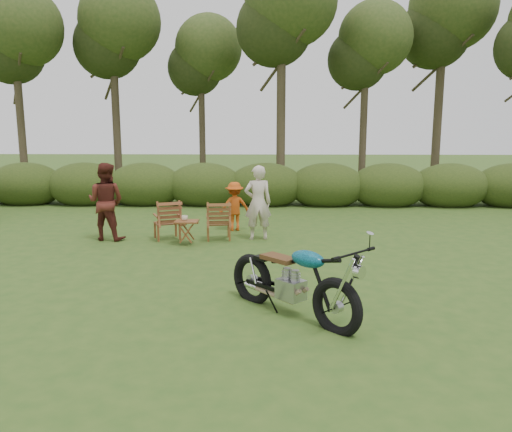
{
  "coord_description": "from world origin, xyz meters",
  "views": [
    {
      "loc": [
        0.16,
        -7.3,
        2.53
      ],
      "look_at": [
        -0.11,
        1.82,
        0.9
      ],
      "focal_mm": 35.0,
      "sensor_mm": 36.0,
      "label": 1
    }
  ],
  "objects_px": {
    "lawn_chair_right": "(219,239)",
    "cup": "(185,218)",
    "motorcycle": "(291,314)",
    "adult_b": "(108,240)",
    "side_table": "(187,233)",
    "lawn_chair_left": "(168,239)",
    "child": "(235,230)",
    "adult_a": "(258,239)"
  },
  "relations": [
    {
      "from": "motorcycle",
      "to": "lawn_chair_right",
      "type": "relative_size",
      "value": 2.49
    },
    {
      "from": "lawn_chair_right",
      "to": "cup",
      "type": "bearing_deg",
      "value": 27.01
    },
    {
      "from": "child",
      "to": "lawn_chair_right",
      "type": "bearing_deg",
      "value": 59.66
    },
    {
      "from": "adult_b",
      "to": "lawn_chair_right",
      "type": "bearing_deg",
      "value": -167.87
    },
    {
      "from": "motorcycle",
      "to": "child",
      "type": "distance_m",
      "value": 5.74
    },
    {
      "from": "lawn_chair_right",
      "to": "child",
      "type": "relative_size",
      "value": 0.73
    },
    {
      "from": "motorcycle",
      "to": "cup",
      "type": "height_order",
      "value": "cup"
    },
    {
      "from": "cup",
      "to": "side_table",
      "type": "bearing_deg",
      "value": -42.38
    },
    {
      "from": "lawn_chair_left",
      "to": "child",
      "type": "bearing_deg",
      "value": -168.42
    },
    {
      "from": "motorcycle",
      "to": "lawn_chair_left",
      "type": "height_order",
      "value": "motorcycle"
    },
    {
      "from": "lawn_chair_left",
      "to": "lawn_chair_right",
      "type": "bearing_deg",
      "value": 156.3
    },
    {
      "from": "motorcycle",
      "to": "lawn_chair_right",
      "type": "xyz_separation_m",
      "value": [
        -1.47,
        4.59,
        0.0
      ]
    },
    {
      "from": "adult_b",
      "to": "child",
      "type": "height_order",
      "value": "adult_b"
    },
    {
      "from": "lawn_chair_right",
      "to": "lawn_chair_left",
      "type": "xyz_separation_m",
      "value": [
        -1.18,
        0.01,
        0.0
      ]
    },
    {
      "from": "adult_a",
      "to": "lawn_chair_left",
      "type": "bearing_deg",
      "value": -8.26
    },
    {
      "from": "cup",
      "to": "adult_a",
      "type": "xyz_separation_m",
      "value": [
        1.58,
        0.54,
        -0.59
      ]
    },
    {
      "from": "motorcycle",
      "to": "side_table",
      "type": "bearing_deg",
      "value": 163.08
    },
    {
      "from": "lawn_chair_right",
      "to": "side_table",
      "type": "relative_size",
      "value": 1.66
    },
    {
      "from": "adult_a",
      "to": "cup",
      "type": "bearing_deg",
      "value": 9.56
    },
    {
      "from": "cup",
      "to": "adult_b",
      "type": "bearing_deg",
      "value": 167.75
    },
    {
      "from": "lawn_chair_right",
      "to": "lawn_chair_left",
      "type": "height_order",
      "value": "lawn_chair_left"
    },
    {
      "from": "lawn_chair_right",
      "to": "child",
      "type": "height_order",
      "value": "child"
    },
    {
      "from": "adult_b",
      "to": "side_table",
      "type": "bearing_deg",
      "value": 176.95
    },
    {
      "from": "lawn_chair_left",
      "to": "child",
      "type": "distance_m",
      "value": 1.79
    },
    {
      "from": "cup",
      "to": "adult_b",
      "type": "xyz_separation_m",
      "value": [
        -1.85,
        0.4,
        -0.59
      ]
    },
    {
      "from": "lawn_chair_left",
      "to": "child",
      "type": "height_order",
      "value": "child"
    },
    {
      "from": "cup",
      "to": "adult_a",
      "type": "bearing_deg",
      "value": 19.03
    },
    {
      "from": "motorcycle",
      "to": "adult_b",
      "type": "xyz_separation_m",
      "value": [
        -3.99,
        4.5,
        0.0
      ]
    },
    {
      "from": "lawn_chair_right",
      "to": "adult_a",
      "type": "distance_m",
      "value": 0.9
    },
    {
      "from": "motorcycle",
      "to": "adult_a",
      "type": "bearing_deg",
      "value": 142.66
    },
    {
      "from": "lawn_chair_left",
      "to": "adult_a",
      "type": "relative_size",
      "value": 0.53
    },
    {
      "from": "motorcycle",
      "to": "cup",
      "type": "bearing_deg",
      "value": 163.35
    },
    {
      "from": "lawn_chair_right",
      "to": "cup",
      "type": "xyz_separation_m",
      "value": [
        -0.68,
        -0.49,
        0.59
      ]
    },
    {
      "from": "adult_b",
      "to": "child",
      "type": "bearing_deg",
      "value": -148.24
    },
    {
      "from": "side_table",
      "to": "adult_a",
      "type": "relative_size",
      "value": 0.31
    },
    {
      "from": "side_table",
      "to": "adult_a",
      "type": "xyz_separation_m",
      "value": [
        1.53,
        0.59,
        -0.27
      ]
    },
    {
      "from": "lawn_chair_left",
      "to": "side_table",
      "type": "xyz_separation_m",
      "value": [
        0.54,
        -0.54,
        0.27
      ]
    },
    {
      "from": "lawn_chair_right",
      "to": "child",
      "type": "distance_m",
      "value": 1.07
    },
    {
      "from": "motorcycle",
      "to": "side_table",
      "type": "relative_size",
      "value": 4.14
    },
    {
      "from": "child",
      "to": "side_table",
      "type": "bearing_deg",
      "value": 44.87
    },
    {
      "from": "cup",
      "to": "lawn_chair_right",
      "type": "bearing_deg",
      "value": 35.62
    },
    {
      "from": "lawn_chair_left",
      "to": "side_table",
      "type": "relative_size",
      "value": 1.69
    }
  ]
}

